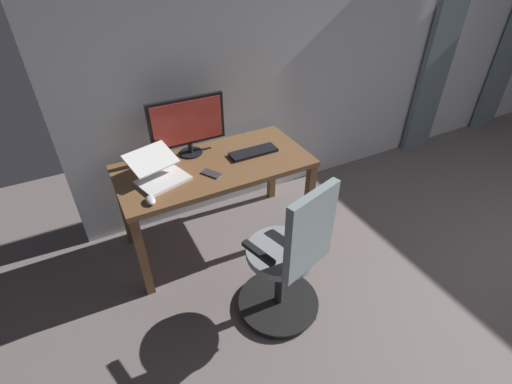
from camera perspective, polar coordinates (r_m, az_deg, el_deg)
The scene contains 9 objects.
back_room_partition at distance 4.02m, azimuth 20.54°, elevation 23.48°, with size 6.16×0.10×2.86m, color silver.
curtain_right_panel at distance 4.48m, azimuth 27.11°, elevation 20.16°, with size 0.39×0.06×2.43m, color slate.
desk at distance 2.81m, azimuth -6.37°, elevation 2.78°, with size 1.44×0.69×0.73m.
office_chair at distance 2.31m, azimuth 5.17°, elevation -10.59°, with size 0.56×0.56×1.08m.
computer_monitor at distance 2.80m, azimuth -10.59°, elevation 10.41°, with size 0.57×0.18×0.45m.
computer_keyboard at distance 2.86m, azimuth -0.40°, elevation 6.20°, with size 0.38×0.13×0.02m, color black.
laptop at distance 2.63m, azimuth -14.88°, elevation 2.97°, with size 0.41×0.43×0.18m.
computer_mouse at distance 2.43m, azimuth -16.06°, elevation -1.24°, with size 0.06×0.10×0.04m, color #B7BCC1.
cell_phone_face_up at distance 2.64m, azimuth -6.94°, elevation 2.86°, with size 0.07×0.14×0.01m, color #333338.
Camera 1 is at (2.88, -0.10, 2.17)m, focal length 25.77 mm.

